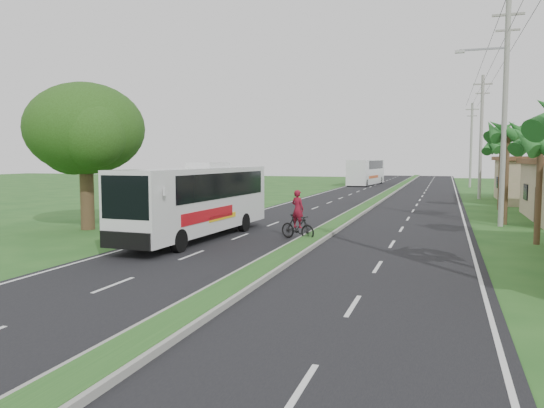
% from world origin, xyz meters
% --- Properties ---
extents(ground, '(180.00, 180.00, 0.00)m').
position_xyz_m(ground, '(0.00, 0.00, 0.00)').
color(ground, '#23531E').
rests_on(ground, ground).
extents(road_asphalt, '(14.00, 160.00, 0.02)m').
position_xyz_m(road_asphalt, '(0.00, 20.00, 0.01)').
color(road_asphalt, black).
rests_on(road_asphalt, ground).
extents(median_strip, '(1.20, 160.00, 0.18)m').
position_xyz_m(median_strip, '(0.00, 20.00, 0.10)').
color(median_strip, gray).
rests_on(median_strip, ground).
extents(lane_edge_left, '(0.12, 160.00, 0.01)m').
position_xyz_m(lane_edge_left, '(-6.70, 20.00, 0.00)').
color(lane_edge_left, silver).
rests_on(lane_edge_left, ground).
extents(lane_edge_right, '(0.12, 160.00, 0.01)m').
position_xyz_m(lane_edge_right, '(6.70, 20.00, 0.00)').
color(lane_edge_right, silver).
rests_on(lane_edge_right, ground).
extents(palm_verge_b, '(2.40, 2.40, 5.05)m').
position_xyz_m(palm_verge_b, '(9.40, 12.00, 4.36)').
color(palm_verge_b, '#473321').
rests_on(palm_verge_b, ground).
extents(palm_verge_c, '(2.40, 2.40, 5.85)m').
position_xyz_m(palm_verge_c, '(8.80, 19.00, 5.12)').
color(palm_verge_c, '#473321').
rests_on(palm_verge_c, ground).
extents(palm_verge_d, '(2.40, 2.40, 5.25)m').
position_xyz_m(palm_verge_d, '(9.30, 28.00, 4.55)').
color(palm_verge_d, '#473321').
rests_on(palm_verge_d, ground).
extents(shade_tree, '(6.30, 6.00, 7.54)m').
position_xyz_m(shade_tree, '(-12.11, 10.02, 5.03)').
color(shade_tree, '#473321').
rests_on(shade_tree, ground).
extents(utility_pole_b, '(3.20, 0.28, 12.00)m').
position_xyz_m(utility_pole_b, '(8.47, 18.00, 6.26)').
color(utility_pole_b, gray).
rests_on(utility_pole_b, ground).
extents(utility_pole_c, '(1.60, 0.28, 11.00)m').
position_xyz_m(utility_pole_c, '(8.50, 38.00, 5.67)').
color(utility_pole_c, gray).
rests_on(utility_pole_c, ground).
extents(utility_pole_d, '(1.60, 0.28, 10.50)m').
position_xyz_m(utility_pole_d, '(8.50, 58.00, 5.42)').
color(utility_pole_d, gray).
rests_on(utility_pole_d, ground).
extents(coach_bus_main, '(2.73, 10.94, 3.51)m').
position_xyz_m(coach_bus_main, '(-5.12, 8.91, 1.93)').
color(coach_bus_main, silver).
rests_on(coach_bus_main, ground).
extents(coach_bus_far, '(3.53, 11.93, 3.43)m').
position_xyz_m(coach_bus_far, '(-4.78, 60.01, 1.94)').
color(coach_bus_far, white).
rests_on(coach_bus_far, ground).
extents(motorcyclist, '(1.92, 1.21, 2.27)m').
position_xyz_m(motorcyclist, '(-0.72, 10.05, 0.81)').
color(motorcyclist, black).
rests_on(motorcyclist, ground).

